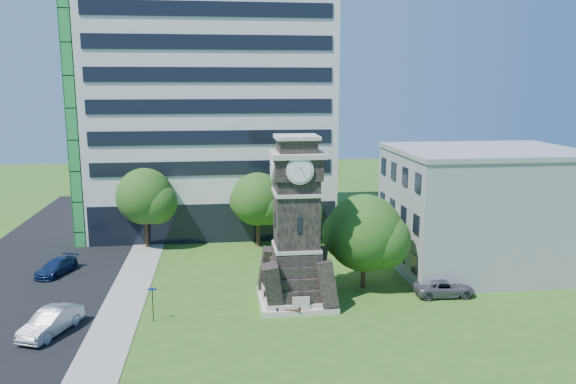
{
  "coord_description": "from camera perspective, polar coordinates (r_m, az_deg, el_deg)",
  "views": [
    {
      "loc": [
        -2.34,
        -36.53,
        15.71
      ],
      "look_at": [
        2.84,
        5.6,
        7.53
      ],
      "focal_mm": 35.0,
      "sensor_mm": 36.0,
      "label": 1
    }
  ],
  "objects": [
    {
      "name": "tree_ne",
      "position": [
        56.14,
        0.64,
        -1.58
      ],
      "size": [
        5.44,
        4.94,
        6.19
      ],
      "rotation": [
        0.0,
        0.0,
        0.07
      ],
      "color": "#332114",
      "rests_on": "ground"
    },
    {
      "name": "clock_tower",
      "position": [
        40.27,
        0.85,
        -4.11
      ],
      "size": [
        5.4,
        5.4,
        12.22
      ],
      "color": "beige",
      "rests_on": "ground"
    },
    {
      "name": "park_bench",
      "position": [
        39.55,
        0.05,
        -11.79
      ],
      "size": [
        1.65,
        0.44,
        0.85
      ],
      "rotation": [
        0.0,
        0.0,
        -0.29
      ],
      "color": "black",
      "rests_on": "ground"
    },
    {
      "name": "car_east_lot",
      "position": [
        44.43,
        15.57,
        -9.36
      ],
      "size": [
        4.57,
        2.22,
        1.25
      ],
      "primitive_type": "imported",
      "rotation": [
        0.0,
        0.0,
        1.54
      ],
      "color": "#525258",
      "rests_on": "ground"
    },
    {
      "name": "tree_nw",
      "position": [
        55.72,
        -14.25,
        -0.63
      ],
      "size": [
        6.0,
        5.45,
        7.83
      ],
      "rotation": [
        0.0,
        0.0,
        0.07
      ],
      "color": "#332114",
      "rests_on": "ground"
    },
    {
      "name": "car_street_mid",
      "position": [
        39.74,
        -22.95,
        -12.06
      ],
      "size": [
        3.34,
        5.06,
        1.58
      ],
      "primitive_type": "imported",
      "rotation": [
        0.0,
        0.0,
        -0.39
      ],
      "color": "gray",
      "rests_on": "ground"
    },
    {
      "name": "tree_nc",
      "position": [
        54.62,
        -3.02,
        -0.91
      ],
      "size": [
        5.71,
        5.19,
        7.33
      ],
      "rotation": [
        0.0,
        0.0,
        0.18
      ],
      "color": "#332114",
      "rests_on": "ground"
    },
    {
      "name": "street_sign",
      "position": [
        39.24,
        -13.59,
        -10.63
      ],
      "size": [
        0.58,
        0.06,
        2.42
      ],
      "rotation": [
        0.0,
        0.0,
        -0.11
      ],
      "color": "black",
      "rests_on": "ground"
    },
    {
      "name": "street",
      "position": [
        47.08,
        -26.38,
        -9.76
      ],
      "size": [
        14.0,
        80.0,
        0.02
      ],
      "primitive_type": "cube",
      "color": "black",
      "rests_on": "ground"
    },
    {
      "name": "office_tall",
      "position": [
        62.39,
        -7.91,
        9.44
      ],
      "size": [
        26.2,
        15.11,
        28.6
      ],
      "color": "silver",
      "rests_on": "ground"
    },
    {
      "name": "sidewalk",
      "position": [
        44.96,
        -15.96,
        -9.95
      ],
      "size": [
        3.0,
        70.0,
        0.06
      ],
      "primitive_type": "cube",
      "color": "gray",
      "rests_on": "ground"
    },
    {
      "name": "tree_east",
      "position": [
        43.85,
        7.85,
        -4.33
      ],
      "size": [
        6.59,
        5.99,
        7.44
      ],
      "rotation": [
        0.0,
        0.0,
        -0.13
      ],
      "color": "#332114",
      "rests_on": "ground"
    },
    {
      "name": "car_street_north",
      "position": [
        51.3,
        -22.49,
        -7.05
      ],
      "size": [
        3.16,
        4.67,
        1.25
      ],
      "primitive_type": "imported",
      "rotation": [
        0.0,
        0.0,
        -0.36
      ],
      "color": "#11224B",
      "rests_on": "ground"
    },
    {
      "name": "ground",
      "position": [
        39.83,
        -3.15,
        -12.34
      ],
      "size": [
        160.0,
        160.0,
        0.0
      ],
      "primitive_type": "plane",
      "color": "#325819",
      "rests_on": "ground"
    },
    {
      "name": "office_low",
      "position": [
        50.9,
        19.17,
        -1.62
      ],
      "size": [
        15.2,
        12.2,
        10.4
      ],
      "color": "gray",
      "rests_on": "ground"
    }
  ]
}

